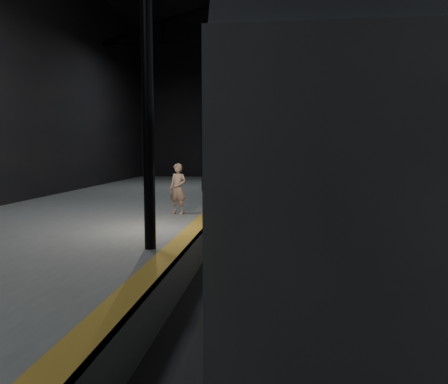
# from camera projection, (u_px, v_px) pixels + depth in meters

# --- Properties ---
(ground) EXTENTS (44.00, 44.00, 0.00)m
(ground) POSITION_uv_depth(u_px,v_px,m) (303.00, 254.00, 13.78)
(ground) COLOR black
(ground) RESTS_ON ground
(platform_left) EXTENTS (9.00, 43.80, 1.00)m
(platform_left) POSITION_uv_depth(u_px,v_px,m) (76.00, 233.00, 14.58)
(platform_left) COLOR #525250
(platform_left) RESTS_ON ground
(tactile_strip) EXTENTS (0.50, 43.80, 0.01)m
(tactile_strip) POSITION_uv_depth(u_px,v_px,m) (202.00, 221.00, 14.05)
(tactile_strip) COLOR olive
(tactile_strip) RESTS_ON platform_left
(track) EXTENTS (2.40, 43.00, 0.24)m
(track) POSITION_uv_depth(u_px,v_px,m) (303.00, 252.00, 13.78)
(track) COLOR #3F3328
(track) RESTS_ON ground
(train) EXTENTS (3.17, 21.18, 5.66)m
(train) POSITION_uv_depth(u_px,v_px,m) (305.00, 154.00, 13.80)
(train) COLOR #919498
(train) RESTS_ON ground
(woman) EXTENTS (0.77, 0.64, 1.80)m
(woman) POSITION_uv_depth(u_px,v_px,m) (178.00, 189.00, 15.41)
(woman) COLOR #A77D66
(woman) RESTS_ON platform_left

